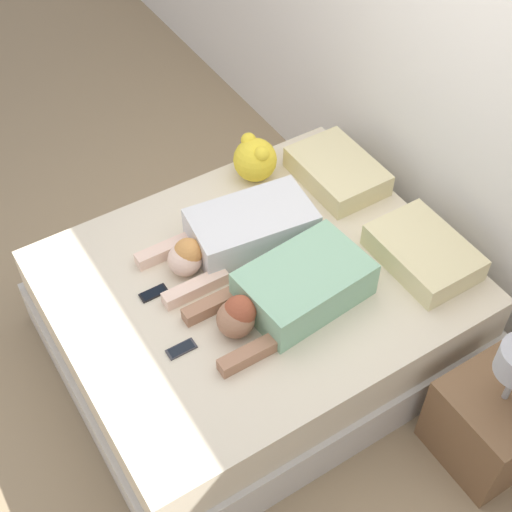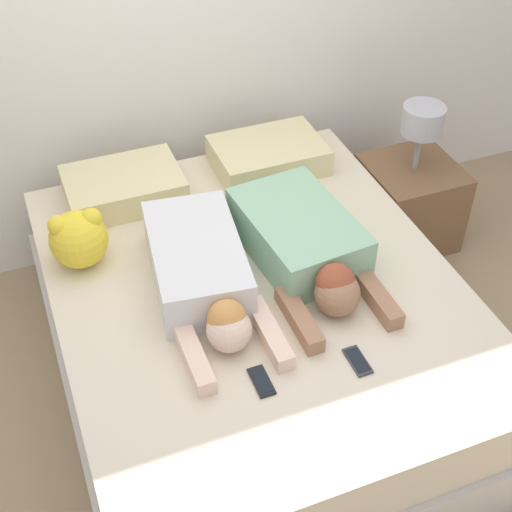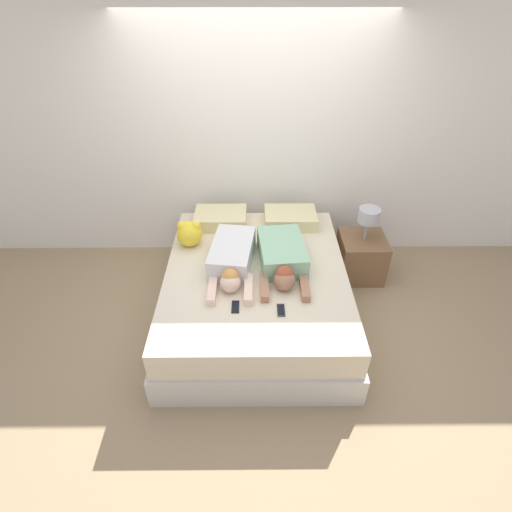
# 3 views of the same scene
# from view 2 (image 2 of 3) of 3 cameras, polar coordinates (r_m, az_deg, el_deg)

# --- Properties ---
(ground_plane) EXTENTS (12.00, 12.00, 0.00)m
(ground_plane) POSITION_cam_2_polar(r_m,az_deg,el_deg) (3.37, 0.00, -9.27)
(ground_plane) COLOR #9E8460
(wall_back) EXTENTS (12.00, 0.06, 2.60)m
(wall_back) POSITION_cam_2_polar(r_m,az_deg,el_deg) (3.51, -7.36, 19.18)
(wall_back) COLOR white
(wall_back) RESTS_ON ground_plane
(bed) EXTENTS (1.69, 2.04, 0.57)m
(bed) POSITION_cam_2_polar(r_m,az_deg,el_deg) (3.16, 0.00, -6.02)
(bed) COLOR beige
(bed) RESTS_ON ground_plane
(pillow_head_left) EXTENTS (0.54, 0.38, 0.14)m
(pillow_head_left) POSITION_cam_2_polar(r_m,az_deg,el_deg) (3.42, -10.53, 5.46)
(pillow_head_left) COLOR beige
(pillow_head_left) RESTS_ON bed
(pillow_head_right) EXTENTS (0.54, 0.38, 0.14)m
(pillow_head_right) POSITION_cam_2_polar(r_m,az_deg,el_deg) (3.58, 0.99, 8.05)
(pillow_head_right) COLOR beige
(pillow_head_right) RESTS_ON bed
(person_left) EXTENTS (0.43, 0.92, 0.21)m
(person_left) POSITION_cam_2_polar(r_m,az_deg,el_deg) (2.85, -4.27, -1.47)
(person_left) COLOR silver
(person_left) RESTS_ON bed
(person_right) EXTENTS (0.45, 0.89, 0.21)m
(person_right) POSITION_cam_2_polar(r_m,az_deg,el_deg) (2.99, 3.95, 0.87)
(person_right) COLOR #8CBF99
(person_right) RESTS_ON bed
(cell_phone_left) EXTENTS (0.06, 0.14, 0.01)m
(cell_phone_left) POSITION_cam_2_polar(r_m,az_deg,el_deg) (2.60, 0.43, -9.99)
(cell_phone_left) COLOR black
(cell_phone_left) RESTS_ON bed
(cell_phone_right) EXTENTS (0.06, 0.14, 0.01)m
(cell_phone_right) POSITION_cam_2_polar(r_m,az_deg,el_deg) (2.68, 8.12, -8.31)
(cell_phone_right) COLOR #2D2D33
(cell_phone_right) RESTS_ON bed
(plush_toy) EXTENTS (0.25, 0.25, 0.26)m
(plush_toy) POSITION_cam_2_polar(r_m,az_deg,el_deg) (3.06, -14.03, 1.42)
(plush_toy) COLOR yellow
(plush_toy) RESTS_ON bed
(nightstand) EXTENTS (0.47, 0.47, 0.83)m
(nightstand) POSITION_cam_2_polar(r_m,az_deg,el_deg) (4.00, 12.13, 4.52)
(nightstand) COLOR brown
(nightstand) RESTS_ON ground_plane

